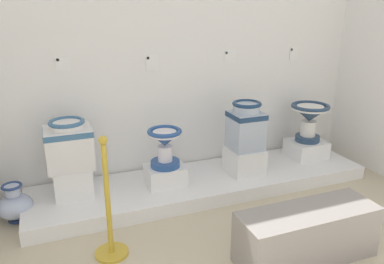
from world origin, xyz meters
name	(u,v)px	position (x,y,z in m)	size (l,w,h in m)	color
wall_back	(187,35)	(1.96, 3.21, 1.51)	(4.13, 0.06, 3.01)	white
display_platform	(204,183)	(1.96, 2.75, 0.07)	(3.43, 0.82, 0.14)	white
plinth_block_squat_floral	(73,180)	(0.70, 2.84, 0.27)	(0.33, 0.32, 0.27)	white
antique_toilet_squat_floral	(69,143)	(0.70, 2.84, 0.63)	(0.41, 0.34, 0.44)	white
plinth_block_tall_cobalt	(166,175)	(1.55, 2.74, 0.23)	(0.37, 0.28, 0.18)	white
antique_toilet_tall_cobalt	(165,143)	(1.55, 2.74, 0.56)	(0.33, 0.33, 0.37)	#264D91
plinth_block_broad_patterned	(244,160)	(2.40, 2.71, 0.27)	(0.34, 0.35, 0.26)	white
antique_toilet_broad_patterned	(246,125)	(2.40, 2.71, 0.65)	(0.32, 0.32, 0.49)	#ADBBCD
plinth_block_leftmost	(306,149)	(3.27, 2.83, 0.23)	(0.40, 0.36, 0.19)	white
antique_toilet_leftmost	(310,116)	(3.27, 2.83, 0.63)	(0.42, 0.42, 0.43)	navy
info_placard_first	(63,64)	(0.74, 3.17, 1.29)	(0.13, 0.01, 0.13)	white
info_placard_second	(152,62)	(1.57, 3.17, 1.26)	(0.12, 0.01, 0.15)	white
info_placard_third	(230,56)	(2.43, 3.17, 1.28)	(0.13, 0.01, 0.13)	white
info_placard_fourth	(294,53)	(3.24, 3.17, 1.28)	(0.11, 0.01, 0.15)	white
decorative_vase_companion	(15,205)	(0.20, 2.79, 0.15)	(0.30, 0.30, 0.34)	navy
stanchion_post_near_left	(109,222)	(0.89, 2.00, 0.28)	(0.25, 0.25, 0.95)	gold
museum_bench	(307,234)	(2.22, 1.44, 0.20)	(1.05, 0.36, 0.40)	gray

